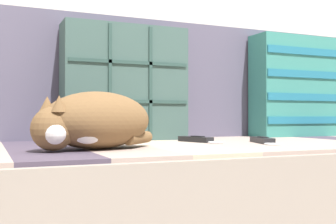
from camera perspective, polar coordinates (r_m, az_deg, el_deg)
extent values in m
cube|color=gray|center=(1.45, 6.17, -9.05)|extent=(1.77, 0.86, 0.23)
cube|color=#423847|center=(1.24, -16.84, -4.81)|extent=(0.19, 0.78, 0.01)
cube|color=gray|center=(1.28, -8.37, -4.71)|extent=(0.19, 0.78, 0.01)
cube|color=tan|center=(1.34, -0.52, -4.52)|extent=(0.19, 0.78, 0.01)
cube|color=gray|center=(1.42, 6.51, -4.28)|extent=(0.19, 0.78, 0.01)
cube|color=gray|center=(1.53, 12.68, -4.02)|extent=(0.19, 0.78, 0.01)
cube|color=gray|center=(1.64, 18.01, -3.76)|extent=(0.19, 0.78, 0.01)
cube|color=#514C60|center=(1.77, 0.19, 4.23)|extent=(1.77, 0.14, 0.47)
cube|color=#38514C|center=(1.55, -5.87, 3.90)|extent=(0.45, 0.13, 0.42)
cube|color=#28423D|center=(1.48, -5.07, 1.45)|extent=(0.44, 0.01, 0.01)
cube|color=#28423D|center=(1.46, -7.85, 4.17)|extent=(0.01, 0.01, 0.40)
cube|color=#28423D|center=(1.49, -5.07, 6.72)|extent=(0.44, 0.01, 0.01)
cube|color=#28423D|center=(1.51, -2.37, 4.01)|extent=(0.01, 0.01, 0.40)
cube|color=#337A70|center=(1.96, 17.63, 3.26)|extent=(0.48, 0.13, 0.43)
cube|color=#1E667F|center=(1.91, 18.99, -1.04)|extent=(0.47, 0.01, 0.03)
cube|color=#1E667F|center=(1.91, 18.98, 1.90)|extent=(0.47, 0.01, 0.03)
cube|color=#1E667F|center=(1.91, 18.97, 4.83)|extent=(0.47, 0.01, 0.03)
cube|color=#1E667F|center=(1.93, 18.96, 7.72)|extent=(0.47, 0.01, 0.03)
ellipsoid|color=brown|center=(1.13, -9.41, -1.12)|extent=(0.36, 0.29, 0.15)
sphere|color=brown|center=(1.06, -15.32, -2.21)|extent=(0.11, 0.11, 0.11)
sphere|color=white|center=(1.03, -15.09, -2.71)|extent=(0.06, 0.06, 0.06)
ellipsoid|color=white|center=(1.05, -10.79, -2.40)|extent=(0.09, 0.05, 0.07)
cylinder|color=brown|center=(1.18, -4.05, -3.51)|extent=(0.12, 0.13, 0.03)
cone|color=brown|center=(1.04, -14.54, 1.10)|extent=(0.04, 0.04, 0.04)
cone|color=brown|center=(1.09, -16.05, 1.02)|extent=(0.04, 0.04, 0.04)
cube|color=black|center=(1.41, 12.60, -3.73)|extent=(0.08, 0.15, 0.02)
cube|color=black|center=(1.40, 12.75, -3.33)|extent=(0.03, 0.06, 0.00)
cube|color=black|center=(1.48, 11.71, -3.59)|extent=(0.03, 0.02, 0.02)
torus|color=silver|center=(1.32, 13.96, -4.23)|extent=(0.06, 0.06, 0.01)
cube|color=black|center=(1.43, 3.74, -3.71)|extent=(0.08, 0.14, 0.02)
cube|color=black|center=(1.42, 4.03, -3.30)|extent=(0.03, 0.05, 0.00)
cube|color=black|center=(1.48, 1.96, -3.61)|extent=(0.03, 0.02, 0.02)
torus|color=silver|center=(1.37, 6.43, -4.12)|extent=(0.06, 0.06, 0.01)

